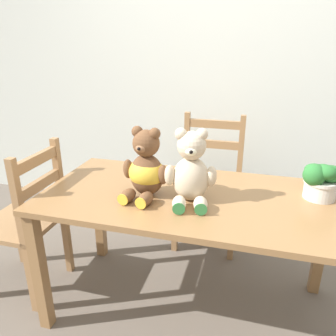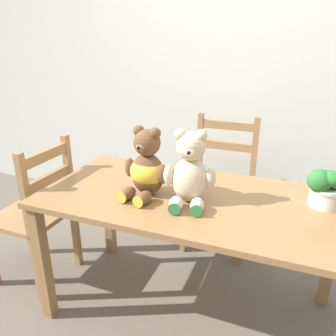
# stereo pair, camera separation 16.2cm
# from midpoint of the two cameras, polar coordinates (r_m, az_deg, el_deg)

# --- Properties ---
(wall_back) EXTENTS (8.00, 0.04, 2.60)m
(wall_back) POSITION_cam_midpoint_polar(r_m,az_deg,el_deg) (2.76, 14.54, 16.77)
(wall_back) COLOR silver
(wall_back) RESTS_ON ground_plane
(dining_table) EXTENTS (1.56, 0.78, 0.73)m
(dining_table) POSITION_cam_midpoint_polar(r_m,az_deg,el_deg) (1.74, 6.91, -7.75)
(dining_table) COLOR olive
(dining_table) RESTS_ON ground_plane
(wooden_chair_behind) EXTENTS (0.46, 0.42, 0.98)m
(wooden_chair_behind) POSITION_cam_midpoint_polar(r_m,az_deg,el_deg) (2.50, 10.99, -2.99)
(wooden_chair_behind) COLOR #997047
(wooden_chair_behind) RESTS_ON ground_plane
(wooden_chair_side) EXTENTS (0.41, 0.41, 0.94)m
(wooden_chair_side) POSITION_cam_midpoint_polar(r_m,az_deg,el_deg) (2.20, -20.04, -7.62)
(wooden_chair_side) COLOR #997047
(wooden_chair_side) RESTS_ON ground_plane
(teddy_bear_left) EXTENTS (0.25, 0.27, 0.36)m
(teddy_bear_left) POSITION_cam_midpoint_polar(r_m,az_deg,el_deg) (1.66, -0.94, -0.09)
(teddy_bear_left) COLOR brown
(teddy_bear_left) RESTS_ON dining_table
(teddy_bear_right) EXTENTS (0.26, 0.28, 0.37)m
(teddy_bear_right) POSITION_cam_midpoint_polar(r_m,az_deg,el_deg) (1.58, 6.71, -0.73)
(teddy_bear_right) COLOR beige
(teddy_bear_right) RESTS_ON dining_table
(potted_plant) EXTENTS (0.20, 0.18, 0.19)m
(potted_plant) POSITION_cam_midpoint_polar(r_m,az_deg,el_deg) (1.76, 28.53, -2.75)
(potted_plant) COLOR beige
(potted_plant) RESTS_ON dining_table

